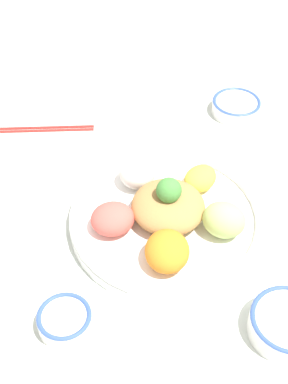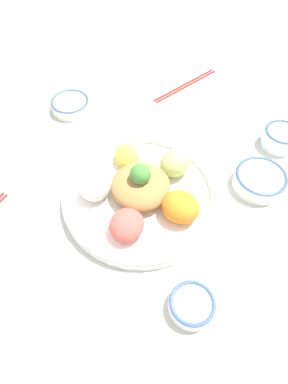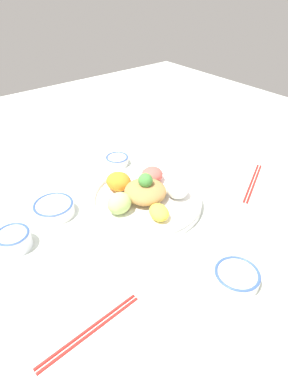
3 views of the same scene
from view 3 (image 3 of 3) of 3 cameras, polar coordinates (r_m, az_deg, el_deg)
The scene contains 9 objects.
ground_plane at distance 0.99m, azimuth -1.35°, elevation -1.55°, with size 2.40×2.40×0.00m, color silver.
salad_platter at distance 0.96m, azimuth 0.14°, elevation -0.75°, with size 0.34×0.34×0.11m.
sauce_bowl_red at distance 1.17m, azimuth -4.79°, elevation 5.72°, with size 0.08×0.08×0.03m.
rice_bowl_blue at distance 0.89m, azimuth -22.17°, elevation -7.80°, with size 0.09×0.09×0.05m.
sauce_bowl_dark at distance 0.96m, azimuth -15.72°, elevation -2.78°, with size 0.11×0.11×0.04m.
rice_bowl_plain at distance 0.79m, azimuth 16.16°, elevation -14.21°, with size 0.10×0.10×0.03m.
chopsticks_pair_near at distance 0.71m, azimuth -9.58°, elevation -23.06°, with size 0.24×0.03×0.01m.
chopsticks_pair_far at distance 1.13m, azimuth 18.81°, elevation 1.68°, with size 0.23×0.12×0.01m.
serving_spoon_main at distance 1.32m, azimuth -7.40°, elevation 8.61°, with size 0.08×0.14×0.01m.
Camera 3 is at (0.47, 0.63, 0.60)m, focal length 30.00 mm.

